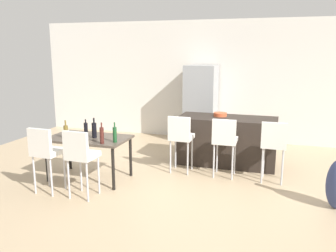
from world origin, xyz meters
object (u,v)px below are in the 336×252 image
(bar_chair_middle, at_px, (225,138))
(fruit_bowl, at_px, (220,114))
(dining_table, at_px, (89,141))
(wine_glass_middle, at_px, (67,130))
(wine_bottle_inner, at_px, (102,135))
(kitchen_island, at_px, (227,141))
(wine_bottle_right, at_px, (66,132))
(refrigerator, at_px, (201,104))
(dining_chair_near, at_px, (45,150))
(wine_bottle_left, at_px, (94,130))
(dining_chair_far, at_px, (80,153))
(bar_chair_left, at_px, (181,135))
(wine_bottle_end, at_px, (86,130))
(bar_chair_right, at_px, (274,142))
(wine_bottle_near, at_px, (115,134))

(bar_chair_middle, xyz_separation_m, fruit_bowl, (-0.23, 0.88, 0.26))
(dining_table, bearing_deg, wine_glass_middle, -168.39)
(dining_table, xyz_separation_m, wine_bottle_inner, (0.42, -0.30, 0.21))
(kitchen_island, relative_size, wine_glass_middle, 10.77)
(bar_chair_middle, height_order, wine_bottle_right, bar_chair_middle)
(dining_table, bearing_deg, refrigerator, 67.89)
(dining_chair_near, height_order, wine_bottle_inner, wine_bottle_inner)
(wine_bottle_left, height_order, fruit_bowl, wine_bottle_left)
(wine_bottle_inner, height_order, fruit_bowl, wine_bottle_inner)
(dining_chair_far, distance_m, wine_glass_middle, 0.97)
(wine_glass_middle, bearing_deg, bar_chair_left, 25.91)
(dining_table, xyz_separation_m, refrigerator, (1.25, 3.08, 0.25))
(wine_bottle_right, distance_m, fruit_bowl, 2.93)
(dining_table, relative_size, wine_bottle_right, 4.39)
(dining_table, xyz_separation_m, wine_bottle_end, (-0.03, -0.03, 0.20))
(bar_chair_right, bearing_deg, bar_chair_left, -180.00)
(dining_table, height_order, wine_bottle_inner, wine_bottle_inner)
(wine_bottle_right, height_order, wine_bottle_end, wine_bottle_end)
(kitchen_island, xyz_separation_m, bar_chair_middle, (0.08, -0.78, 0.24))
(bar_chair_left, bearing_deg, refrigerator, 93.87)
(wine_bottle_inner, distance_m, wine_glass_middle, 0.81)
(wine_glass_middle, bearing_deg, bar_chair_right, 14.30)
(wine_bottle_near, xyz_separation_m, refrigerator, (0.67, 3.24, 0.05))
(refrigerator, relative_size, fruit_bowl, 7.16)
(wine_bottle_inner, distance_m, wine_bottle_near, 0.21)
(wine_bottle_inner, relative_size, wine_bottle_right, 1.09)
(wine_bottle_inner, bearing_deg, wine_bottle_left, 135.66)
(bar_chair_middle, distance_m, fruit_bowl, 0.95)
(bar_chair_right, height_order, wine_bottle_left, wine_bottle_left)
(fruit_bowl, bearing_deg, wine_glass_middle, -143.19)
(dining_chair_near, bearing_deg, dining_table, 67.93)
(bar_chair_left, relative_size, wine_bottle_end, 3.35)
(wine_bottle_left, height_order, wine_glass_middle, wine_bottle_left)
(wine_glass_middle, bearing_deg, wine_bottle_left, 8.37)
(wine_bottle_inner, height_order, wine_bottle_left, wine_bottle_left)
(bar_chair_left, height_order, wine_bottle_near, wine_bottle_near)
(dining_chair_near, xyz_separation_m, wine_bottle_near, (0.89, 0.60, 0.17))
(dining_chair_near, distance_m, wine_bottle_near, 1.08)
(kitchen_island, bearing_deg, wine_bottle_left, -141.78)
(kitchen_island, distance_m, refrigerator, 1.80)
(dining_table, height_order, wine_glass_middle, wine_glass_middle)
(wine_bottle_end, bearing_deg, kitchen_island, 36.67)
(bar_chair_left, height_order, wine_bottle_inner, wine_bottle_inner)
(dining_chair_near, xyz_separation_m, wine_bottle_end, (0.28, 0.73, 0.17))
(bar_chair_left, distance_m, bar_chair_middle, 0.79)
(kitchen_island, xyz_separation_m, dining_chair_far, (-1.81, -2.33, 0.24))
(wine_bottle_left, bearing_deg, bar_chair_middle, 20.81)
(wine_glass_middle, distance_m, fruit_bowl, 2.90)
(bar_chair_left, height_order, dining_table, bar_chair_left)
(bar_chair_middle, relative_size, dining_table, 0.77)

